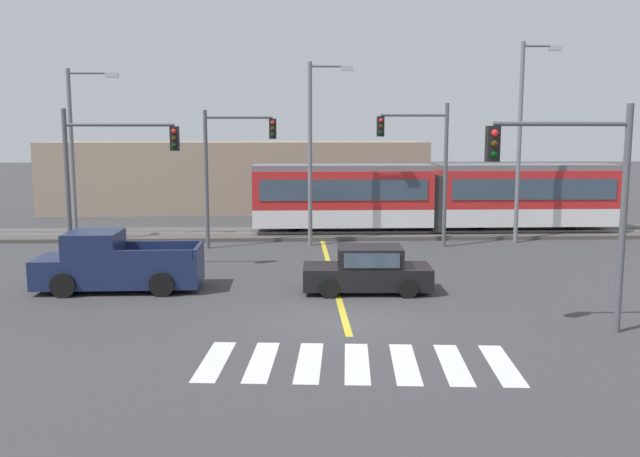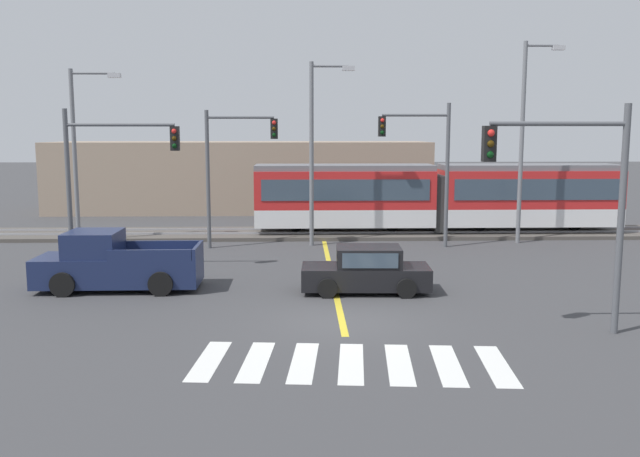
{
  "view_description": "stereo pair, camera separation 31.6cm",
  "coord_description": "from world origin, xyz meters",
  "px_view_note": "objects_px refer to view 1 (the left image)",
  "views": [
    {
      "loc": [
        -1.48,
        -18.4,
        5.27
      ],
      "look_at": [
        -0.4,
        7.16,
        1.6
      ],
      "focal_mm": 38.0,
      "sensor_mm": 36.0,
      "label": 1
    },
    {
      "loc": [
        -1.16,
        -18.41,
        5.27
      ],
      "look_at": [
        -0.4,
        7.16,
        1.6
      ],
      "focal_mm": 38.0,
      "sensor_mm": 36.0,
      "label": 2
    }
  ],
  "objects_px": {
    "street_lamp_centre": "(314,143)",
    "traffic_light_near_right": "(577,185)",
    "light_rail_tram": "(434,195)",
    "traffic_light_far_left": "(229,158)",
    "street_lamp_west": "(77,145)",
    "pickup_truck": "(116,265)",
    "traffic_light_mid_left": "(106,166)",
    "street_lamp_east": "(523,132)",
    "sedan_crossing": "(367,271)",
    "traffic_light_far_right": "(424,155)"
  },
  "relations": [
    {
      "from": "traffic_light_far_left",
      "to": "traffic_light_near_right",
      "type": "distance_m",
      "value": 16.9
    },
    {
      "from": "street_lamp_centre",
      "to": "traffic_light_mid_left",
      "type": "bearing_deg",
      "value": -144.0
    },
    {
      "from": "traffic_light_near_right",
      "to": "street_lamp_centre",
      "type": "xyz_separation_m",
      "value": [
        -6.29,
        14.14,
        0.83
      ]
    },
    {
      "from": "light_rail_tram",
      "to": "traffic_light_near_right",
      "type": "height_order",
      "value": "traffic_light_near_right"
    },
    {
      "from": "street_lamp_centre",
      "to": "traffic_light_far_left",
      "type": "bearing_deg",
      "value": -170.97
    },
    {
      "from": "traffic_light_near_right",
      "to": "traffic_light_mid_left",
      "type": "xyz_separation_m",
      "value": [
        -14.21,
        8.39,
        0.08
      ]
    },
    {
      "from": "traffic_light_far_left",
      "to": "traffic_light_mid_left",
      "type": "relative_size",
      "value": 1.02
    },
    {
      "from": "traffic_light_far_right",
      "to": "street_lamp_east",
      "type": "relative_size",
      "value": 0.7
    },
    {
      "from": "traffic_light_far_left",
      "to": "traffic_light_far_right",
      "type": "height_order",
      "value": "traffic_light_far_right"
    },
    {
      "from": "sedan_crossing",
      "to": "traffic_light_far_right",
      "type": "distance_m",
      "value": 10.01
    },
    {
      "from": "street_lamp_centre",
      "to": "street_lamp_east",
      "type": "distance_m",
      "value": 9.84
    },
    {
      "from": "traffic_light_far_left",
      "to": "traffic_light_near_right",
      "type": "height_order",
      "value": "traffic_light_far_left"
    },
    {
      "from": "pickup_truck",
      "to": "street_lamp_centre",
      "type": "relative_size",
      "value": 0.64
    },
    {
      "from": "traffic_light_mid_left",
      "to": "street_lamp_west",
      "type": "distance_m",
      "value": 7.02
    },
    {
      "from": "traffic_light_near_right",
      "to": "traffic_light_mid_left",
      "type": "bearing_deg",
      "value": 149.43
    },
    {
      "from": "traffic_light_far_left",
      "to": "street_lamp_west",
      "type": "xyz_separation_m",
      "value": [
        -7.09,
        1.18,
        0.53
      ]
    },
    {
      "from": "sedan_crossing",
      "to": "street_lamp_west",
      "type": "height_order",
      "value": "street_lamp_west"
    },
    {
      "from": "traffic_light_near_right",
      "to": "traffic_light_mid_left",
      "type": "distance_m",
      "value": 16.5
    },
    {
      "from": "traffic_light_far_left",
      "to": "street_lamp_east",
      "type": "bearing_deg",
      "value": 4.37
    },
    {
      "from": "pickup_truck",
      "to": "street_lamp_west",
      "type": "bearing_deg",
      "value": 113.19
    },
    {
      "from": "pickup_truck",
      "to": "traffic_light_far_left",
      "type": "relative_size",
      "value": 0.87
    },
    {
      "from": "pickup_truck",
      "to": "street_lamp_west",
      "type": "relative_size",
      "value": 0.67
    },
    {
      "from": "traffic_light_mid_left",
      "to": "street_lamp_centre",
      "type": "bearing_deg",
      "value": 36.0
    },
    {
      "from": "light_rail_tram",
      "to": "traffic_light_far_left",
      "type": "distance_m",
      "value": 10.95
    },
    {
      "from": "street_lamp_west",
      "to": "light_rail_tram",
      "type": "bearing_deg",
      "value": 8.46
    },
    {
      "from": "sedan_crossing",
      "to": "street_lamp_east",
      "type": "relative_size",
      "value": 0.45
    },
    {
      "from": "street_lamp_east",
      "to": "traffic_light_far_right",
      "type": "bearing_deg",
      "value": -167.73
    },
    {
      "from": "traffic_light_near_right",
      "to": "street_lamp_east",
      "type": "relative_size",
      "value": 0.64
    },
    {
      "from": "street_lamp_west",
      "to": "street_lamp_centre",
      "type": "bearing_deg",
      "value": -2.99
    },
    {
      "from": "traffic_light_far_left",
      "to": "traffic_light_mid_left",
      "type": "bearing_deg",
      "value": -128.55
    },
    {
      "from": "pickup_truck",
      "to": "traffic_light_near_right",
      "type": "relative_size",
      "value": 0.91
    },
    {
      "from": "street_lamp_centre",
      "to": "traffic_light_near_right",
      "type": "bearing_deg",
      "value": -66.01
    },
    {
      "from": "pickup_truck",
      "to": "traffic_light_mid_left",
      "type": "height_order",
      "value": "traffic_light_mid_left"
    },
    {
      "from": "pickup_truck",
      "to": "traffic_light_far_right",
      "type": "relative_size",
      "value": 0.83
    },
    {
      "from": "light_rail_tram",
      "to": "traffic_light_far_right",
      "type": "xyz_separation_m",
      "value": [
        -1.32,
        -3.75,
        2.17
      ]
    },
    {
      "from": "light_rail_tram",
      "to": "traffic_light_far_left",
      "type": "relative_size",
      "value": 2.97
    },
    {
      "from": "traffic_light_mid_left",
      "to": "traffic_light_far_right",
      "type": "bearing_deg",
      "value": 21.72
    },
    {
      "from": "traffic_light_mid_left",
      "to": "street_lamp_centre",
      "type": "relative_size",
      "value": 0.73
    },
    {
      "from": "light_rail_tram",
      "to": "pickup_truck",
      "type": "relative_size",
      "value": 3.42
    },
    {
      "from": "traffic_light_near_right",
      "to": "street_lamp_west",
      "type": "height_order",
      "value": "street_lamp_west"
    },
    {
      "from": "sedan_crossing",
      "to": "traffic_light_far_left",
      "type": "height_order",
      "value": "traffic_light_far_left"
    },
    {
      "from": "light_rail_tram",
      "to": "street_lamp_centre",
      "type": "height_order",
      "value": "street_lamp_centre"
    },
    {
      "from": "sedan_crossing",
      "to": "street_lamp_centre",
      "type": "relative_size",
      "value": 0.51
    },
    {
      "from": "sedan_crossing",
      "to": "traffic_light_near_right",
      "type": "distance_m",
      "value": 7.56
    },
    {
      "from": "traffic_light_far_right",
      "to": "street_lamp_east",
      "type": "height_order",
      "value": "street_lamp_east"
    },
    {
      "from": "pickup_truck",
      "to": "traffic_light_near_right",
      "type": "distance_m",
      "value": 14.64
    },
    {
      "from": "light_rail_tram",
      "to": "street_lamp_west",
      "type": "xyz_separation_m",
      "value": [
        -17.17,
        -2.55,
        2.59
      ]
    },
    {
      "from": "street_lamp_east",
      "to": "pickup_truck",
      "type": "bearing_deg",
      "value": -151.43
    },
    {
      "from": "traffic_light_far_right",
      "to": "street_lamp_centre",
      "type": "relative_size",
      "value": 0.78
    },
    {
      "from": "traffic_light_near_right",
      "to": "street_lamp_west",
      "type": "relative_size",
      "value": 0.74
    }
  ]
}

